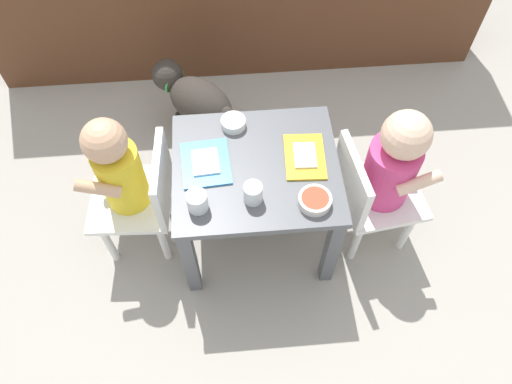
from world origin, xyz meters
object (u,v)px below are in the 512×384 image
at_px(seated_child_right, 388,169).
at_px(dog, 195,99).
at_px(seated_child_left, 125,175).
at_px(food_tray_right, 305,156).
at_px(veggie_bowl_far, 233,123).
at_px(dining_table, 256,181).
at_px(water_cup_left, 197,202).
at_px(water_cup_right, 253,194).
at_px(cereal_bowl_right_side, 315,200).
at_px(food_tray_left, 206,163).

xyz_separation_m(seated_child_right, dog, (-0.65, 0.56, -0.20)).
bearing_deg(seated_child_left, dog, 66.83).
distance_m(food_tray_right, veggie_bowl_far, 0.27).
distance_m(dining_table, dog, 0.59).
bearing_deg(veggie_bowl_far, seated_child_left, -157.21).
xyz_separation_m(seated_child_left, water_cup_left, (0.24, -0.16, 0.06)).
relative_size(water_cup_right, cereal_bowl_right_side, 0.66).
bearing_deg(seated_child_left, cereal_bowl_right_side, -16.43).
xyz_separation_m(dog, water_cup_right, (0.19, -0.66, 0.26)).
bearing_deg(dining_table, seated_child_left, 177.14).
relative_size(dog, veggie_bowl_far, 4.46).
distance_m(seated_child_right, veggie_bowl_far, 0.54).
height_order(seated_child_left, food_tray_right, seated_child_left).
distance_m(seated_child_left, food_tray_left, 0.27).
distance_m(seated_child_right, food_tray_left, 0.60).
bearing_deg(food_tray_right, seated_child_right, -11.00).
distance_m(dog, food_tray_left, 0.56).
xyz_separation_m(water_cup_right, cereal_bowl_right_side, (0.19, -0.03, -0.01)).
bearing_deg(veggie_bowl_far, dining_table, -70.37).
relative_size(seated_child_left, water_cup_right, 9.60).
bearing_deg(dog, water_cup_left, -88.01).
xyz_separation_m(water_cup_left, veggie_bowl_far, (0.13, 0.32, -0.01)).
bearing_deg(water_cup_right, water_cup_left, -174.94).
height_order(seated_child_left, food_tray_left, seated_child_left).
height_order(water_cup_right, veggie_bowl_far, water_cup_right).
xyz_separation_m(food_tray_right, cereal_bowl_right_side, (0.01, -0.18, 0.01)).
bearing_deg(food_tray_right, dog, 126.40).
bearing_deg(cereal_bowl_right_side, dog, 119.00).
xyz_separation_m(water_cup_left, cereal_bowl_right_side, (0.36, -0.02, -0.01)).
bearing_deg(water_cup_right, dog, 106.41).
relative_size(food_tray_left, water_cup_left, 2.96).
height_order(food_tray_left, water_cup_right, water_cup_right).
height_order(seated_child_left, veggie_bowl_far, seated_child_left).
relative_size(dog, food_tray_right, 1.96).
bearing_deg(dog, seated_child_left, -113.17).
distance_m(seated_child_left, water_cup_right, 0.44).
bearing_deg(water_cup_left, dog, 91.99).
height_order(seated_child_right, water_cup_right, seated_child_right).
xyz_separation_m(seated_child_right, veggie_bowl_far, (-0.50, 0.21, 0.04)).
xyz_separation_m(dining_table, water_cup_left, (-0.19, -0.14, 0.11)).
relative_size(seated_child_right, cereal_bowl_right_side, 6.42).
bearing_deg(veggie_bowl_far, dog, 112.91).
relative_size(seated_child_left, food_tray_left, 3.37).
distance_m(dog, veggie_bowl_far, 0.46).
bearing_deg(cereal_bowl_right_side, food_tray_left, 151.67).
relative_size(food_tray_left, veggie_bowl_far, 2.32).
relative_size(seated_child_left, cereal_bowl_right_side, 6.37).
xyz_separation_m(food_tray_left, water_cup_left, (-0.03, -0.16, 0.02)).
bearing_deg(water_cup_left, dining_table, 36.30).
height_order(food_tray_right, water_cup_right, water_cup_right).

